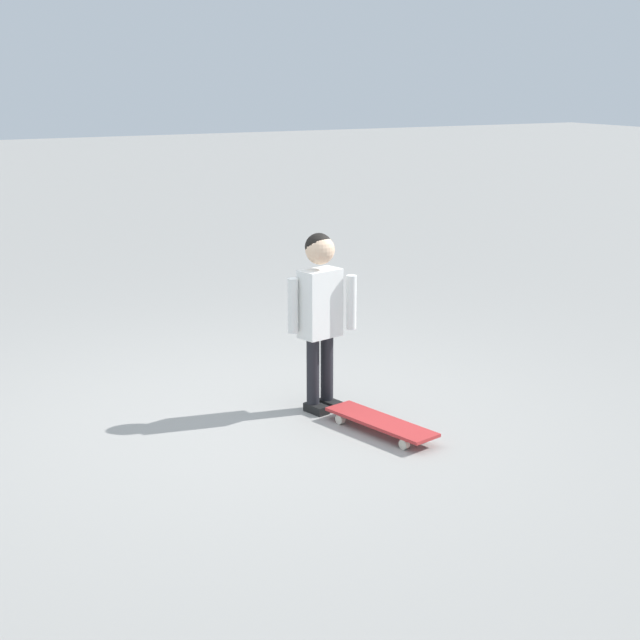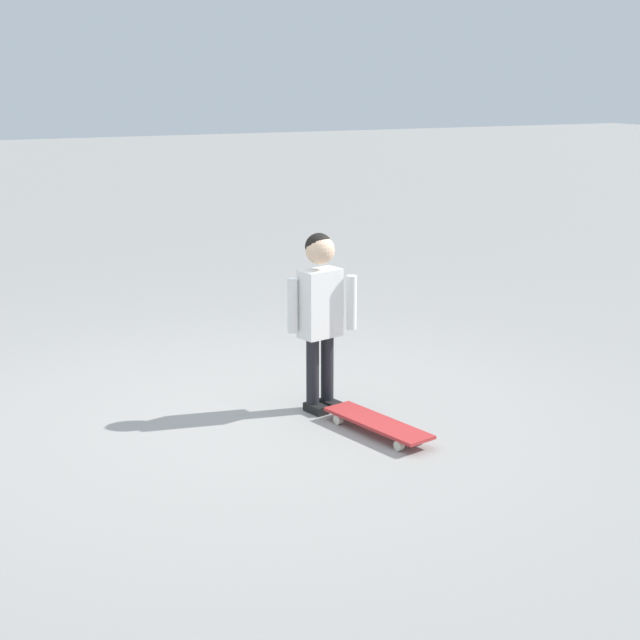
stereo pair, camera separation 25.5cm
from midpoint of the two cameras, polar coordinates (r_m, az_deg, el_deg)
ground_plane at (r=5.58m, az=-5.98°, el=-5.90°), size 50.00×50.00×0.00m
child_person at (r=5.51m, az=-1.32°, el=1.06°), size 0.22×0.40×1.06m
skateboard at (r=5.33m, az=2.29°, el=-6.17°), size 0.74×0.36×0.07m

